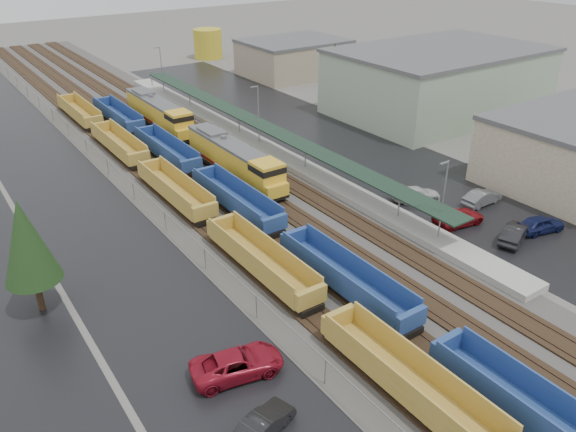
% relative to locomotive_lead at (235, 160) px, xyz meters
% --- Properties ---
extents(ballast_strip, '(20.00, 160.00, 0.08)m').
position_rel_locomotive_lead_xyz_m(ballast_strip, '(-2.00, 17.07, -2.22)').
color(ballast_strip, '#302D2B').
rests_on(ballast_strip, ground).
extents(trackbed, '(14.60, 160.00, 0.22)m').
position_rel_locomotive_lead_xyz_m(trackbed, '(-2.00, 17.07, -2.10)').
color(trackbed, black).
rests_on(trackbed, ground).
extents(west_parking_lot, '(10.00, 160.00, 0.02)m').
position_rel_locomotive_lead_xyz_m(west_parking_lot, '(-17.00, 17.07, -2.25)').
color(west_parking_lot, black).
rests_on(west_parking_lot, ground).
extents(east_commuter_lot, '(16.00, 100.00, 0.02)m').
position_rel_locomotive_lead_xyz_m(east_commuter_lot, '(17.00, 7.07, -2.25)').
color(east_commuter_lot, black).
rests_on(east_commuter_lot, ground).
extents(station_platform, '(3.00, 80.00, 8.00)m').
position_rel_locomotive_lead_xyz_m(station_platform, '(7.50, 7.08, -1.52)').
color(station_platform, '#9E9B93').
rests_on(station_platform, ground).
extents(chainlink_fence, '(0.08, 160.04, 2.02)m').
position_rel_locomotive_lead_xyz_m(chainlink_fence, '(-11.50, 15.51, -0.65)').
color(chainlink_fence, gray).
rests_on(chainlink_fence, ground).
extents(industrial_buildings, '(32.52, 75.30, 9.50)m').
position_rel_locomotive_lead_xyz_m(industrial_buildings, '(35.76, 2.92, 1.99)').
color(industrial_buildings, gray).
rests_on(industrial_buildings, ground).
extents(distant_hills, '(301.00, 140.00, 25.20)m').
position_rel_locomotive_lead_xyz_m(distant_hills, '(42.79, 167.75, -2.26)').
color(distant_hills, '#52624C').
rests_on(distant_hills, ground).
extents(tree_west_near, '(3.96, 3.96, 9.00)m').
position_rel_locomotive_lead_xyz_m(tree_west_near, '(-24.00, -12.93, 3.56)').
color(tree_west_near, '#332316').
rests_on(tree_west_near, ground).
extents(tree_east, '(4.40, 4.40, 10.00)m').
position_rel_locomotive_lead_xyz_m(tree_east, '(26.00, 15.07, 4.22)').
color(tree_east, '#332316').
rests_on(tree_east, ground).
extents(locomotive_lead, '(2.81, 18.53, 4.19)m').
position_rel_locomotive_lead_xyz_m(locomotive_lead, '(0.00, 0.00, 0.00)').
color(locomotive_lead, black).
rests_on(locomotive_lead, ground).
extents(locomotive_trail, '(2.81, 18.53, 4.19)m').
position_rel_locomotive_lead_xyz_m(locomotive_trail, '(0.00, 21.00, 0.00)').
color(locomotive_trail, black).
rests_on(locomotive_trail, ground).
extents(well_string_yellow, '(2.65, 97.01, 2.35)m').
position_rel_locomotive_lead_xyz_m(well_string_yellow, '(-8.00, -9.75, -1.08)').
color(well_string_yellow, '#A98A2F').
rests_on(well_string_yellow, ground).
extents(well_string_blue, '(2.66, 98.80, 2.36)m').
position_rel_locomotive_lead_xyz_m(well_string_blue, '(-4.00, -15.44, -1.08)').
color(well_string_blue, navy).
rests_on(well_string_blue, ground).
extents(storage_tank, '(5.99, 5.99, 5.99)m').
position_rel_locomotive_lead_xyz_m(storage_tank, '(27.68, 59.83, 0.74)').
color(storage_tank, gold).
rests_on(storage_tank, ground).
extents(parked_car_west_b, '(2.78, 4.58, 1.42)m').
position_rel_locomotive_lead_xyz_m(parked_car_west_b, '(-16.70, -31.98, -1.55)').
color(parked_car_west_b, black).
rests_on(parked_car_west_b, ground).
extents(parked_car_west_c, '(3.87, 6.36, 1.65)m').
position_rel_locomotive_lead_xyz_m(parked_car_west_c, '(-15.45, -27.01, -1.43)').
color(parked_car_west_c, maroon).
rests_on(parked_car_west_c, ground).
extents(parked_car_east_a, '(3.29, 5.16, 1.60)m').
position_rel_locomotive_lead_xyz_m(parked_car_east_a, '(13.57, -26.51, -1.46)').
color(parked_car_east_a, black).
rests_on(parked_car_east_a, ground).
extents(parked_car_east_b, '(3.12, 5.44, 1.43)m').
position_rel_locomotive_lead_xyz_m(parked_car_east_b, '(12.01, -21.48, -1.54)').
color(parked_car_east_b, maroon).
rests_on(parked_car_east_b, ground).
extents(parked_car_east_c, '(3.88, 5.36, 1.44)m').
position_rel_locomotive_lead_xyz_m(parked_car_east_c, '(12.51, -15.55, -1.54)').
color(parked_car_east_c, silver).
rests_on(parked_car_east_c, ground).
extents(parked_car_east_d, '(2.88, 5.00, 1.60)m').
position_rel_locomotive_lead_xyz_m(parked_car_east_d, '(17.01, -26.80, -1.46)').
color(parked_car_east_d, '#111843').
rests_on(parked_car_east_d, ground).
extents(parked_car_east_e, '(1.74, 4.69, 1.53)m').
position_rel_locomotive_lead_xyz_m(parked_car_east_e, '(17.32, -19.96, -1.49)').
color(parked_car_east_e, '#595B5E').
rests_on(parked_car_east_e, ground).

